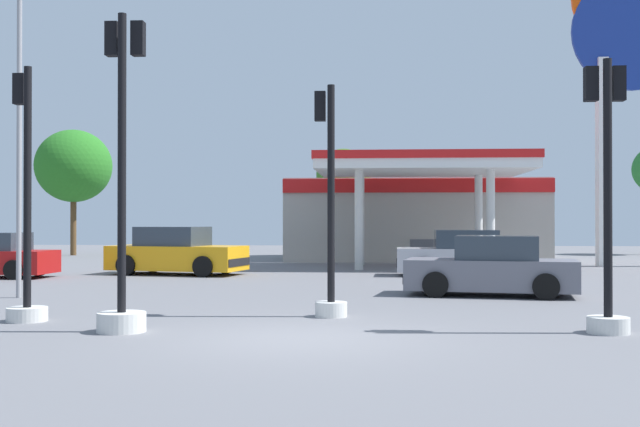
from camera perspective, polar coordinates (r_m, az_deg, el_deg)
The scene contains 13 objects.
ground_plane at distance 12.44m, azimuth -1.34°, elevation -9.01°, with size 90.00×90.00×0.00m, color slate.
gas_station at distance 36.34m, azimuth 6.89°, elevation -0.08°, with size 11.73×12.00×4.35m.
station_pole_sign at distance 34.44m, azimuth 21.71°, elevation 10.79°, with size 4.78×0.56×13.25m.
car_1 at distance 19.70m, azimuth 12.36°, elevation -3.91°, with size 4.33×2.40×1.47m.
car_2 at distance 26.44m, azimuth 10.27°, elevation -2.99°, with size 4.31×2.06×1.52m.
car_3 at distance 27.14m, azimuth -10.37°, elevation -2.82°, with size 4.83×2.82×1.62m.
traffic_signal_0 at distance 13.39m, azimuth -14.14°, elevation -1.09°, with size 0.80×0.80×5.26m.
traffic_signal_1 at distance 15.32m, azimuth -20.53°, elevation -1.91°, with size 0.73×0.73×4.65m.
traffic_signal_2 at distance 15.03m, azimuth 0.69°, elevation -1.60°, with size 0.63×0.66×4.43m.
traffic_signal_3 at distance 13.68m, azimuth 20.10°, elevation -0.66°, with size 0.68×0.70×4.48m.
tree_0 at distance 43.43m, azimuth -17.45°, elevation 3.29°, with size 3.98×3.98×6.62m.
tree_1 at distance 40.35m, azimuth 1.73°, elevation 2.70°, with size 2.82×2.82×5.52m.
corner_streetlamp at distance 19.97m, azimuth -21.22°, elevation 6.87°, with size 0.24×1.48×7.36m.
Camera 1 is at (1.14, -12.25, 1.84)m, focal length 44.11 mm.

